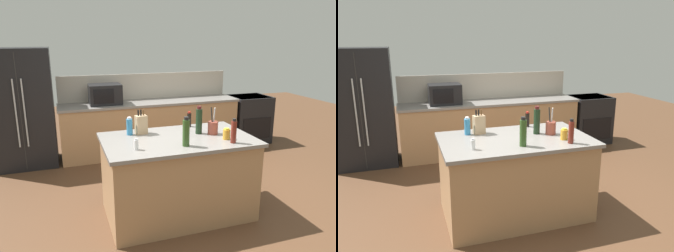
% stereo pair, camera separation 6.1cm
% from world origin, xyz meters
% --- Properties ---
extents(ground_plane, '(14.00, 14.00, 0.00)m').
position_xyz_m(ground_plane, '(0.00, 0.00, 0.00)').
color(ground_plane, brown).
extents(back_counter_run, '(3.19, 0.66, 0.94)m').
position_xyz_m(back_counter_run, '(0.30, 2.20, 0.47)').
color(back_counter_run, '#A87C54').
rests_on(back_counter_run, ground_plane).
extents(wall_backsplash, '(3.15, 0.03, 0.46)m').
position_xyz_m(wall_backsplash, '(0.30, 2.52, 1.17)').
color(wall_backsplash, '#B2A899').
rests_on(wall_backsplash, back_counter_run).
extents(kitchen_island, '(1.70, 1.02, 0.94)m').
position_xyz_m(kitchen_island, '(0.00, 0.00, 0.47)').
color(kitchen_island, '#A87C54').
rests_on(kitchen_island, ground_plane).
extents(refrigerator, '(0.94, 0.75, 1.89)m').
position_xyz_m(refrigerator, '(-1.80, 2.25, 0.94)').
color(refrigerator, black).
rests_on(refrigerator, ground_plane).
extents(range_oven, '(0.76, 0.65, 0.92)m').
position_xyz_m(range_oven, '(2.31, 2.20, 0.47)').
color(range_oven, black).
rests_on(range_oven, ground_plane).
extents(microwave, '(0.54, 0.39, 0.34)m').
position_xyz_m(microwave, '(-0.50, 2.20, 1.11)').
color(microwave, black).
rests_on(microwave, back_counter_run).
extents(knife_block, '(0.14, 0.11, 0.29)m').
position_xyz_m(knife_block, '(-0.35, 0.30, 1.05)').
color(knife_block, tan).
rests_on(knife_block, kitchen_island).
extents(utensil_crock, '(0.12, 0.12, 0.32)m').
position_xyz_m(utensil_crock, '(0.44, 0.02, 1.02)').
color(utensil_crock, brown).
rests_on(utensil_crock, kitchen_island).
extents(dish_soap_bottle, '(0.07, 0.07, 0.21)m').
position_xyz_m(dish_soap_bottle, '(-0.49, 0.30, 1.04)').
color(dish_soap_bottle, '#3384BC').
rests_on(dish_soap_bottle, kitchen_island).
extents(wine_bottle, '(0.08, 0.08, 0.33)m').
position_xyz_m(wine_bottle, '(0.30, 0.09, 1.10)').
color(wine_bottle, black).
rests_on(wine_bottle, kitchen_island).
extents(vinegar_bottle, '(0.06, 0.06, 0.27)m').
position_xyz_m(vinegar_bottle, '(0.51, -0.35, 1.07)').
color(vinegar_bottle, maroon).
rests_on(vinegar_bottle, kitchen_island).
extents(soy_sauce_bottle, '(0.05, 0.05, 0.20)m').
position_xyz_m(soy_sauce_bottle, '(0.30, 0.42, 1.03)').
color(soy_sauce_bottle, black).
rests_on(soy_sauce_bottle, kitchen_island).
extents(olive_oil_bottle, '(0.07, 0.07, 0.31)m').
position_xyz_m(olive_oil_bottle, '(-0.02, -0.29, 1.09)').
color(olive_oil_bottle, '#2D4C1E').
rests_on(olive_oil_bottle, kitchen_island).
extents(honey_jar, '(0.08, 0.08, 0.13)m').
position_xyz_m(honey_jar, '(0.50, -0.21, 1.00)').
color(honey_jar, gold).
rests_on(honey_jar, kitchen_island).
extents(salt_shaker, '(0.05, 0.05, 0.12)m').
position_xyz_m(salt_shaker, '(-0.54, -0.24, 1.00)').
color(salt_shaker, silver).
rests_on(salt_shaker, kitchen_island).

